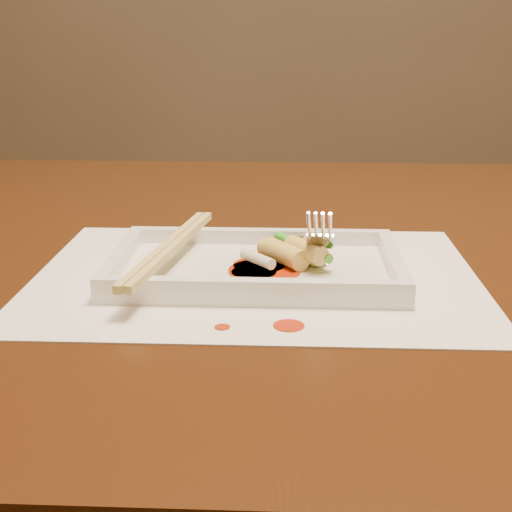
{
  "coord_description": "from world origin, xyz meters",
  "views": [
    {
      "loc": [
        0.06,
        -0.73,
        0.97
      ],
      "look_at": [
        0.03,
        -0.12,
        0.77
      ],
      "focal_mm": 50.0,
      "sensor_mm": 36.0,
      "label": 1
    }
  ],
  "objects_px": {
    "plate_base": "(256,271)",
    "fork": "(335,183)",
    "placemat": "(256,276)",
    "chopstick_a": "(166,247)",
    "table": "(236,325)"
  },
  "relations": [
    {
      "from": "placemat",
      "to": "fork",
      "type": "distance_m",
      "value": 0.11
    },
    {
      "from": "plate_base",
      "to": "placemat",
      "type": "bearing_deg",
      "value": 90.0
    },
    {
      "from": "chopstick_a",
      "to": "table",
      "type": "bearing_deg",
      "value": 65.77
    },
    {
      "from": "chopstick_a",
      "to": "fork",
      "type": "distance_m",
      "value": 0.16
    },
    {
      "from": "plate_base",
      "to": "chopstick_a",
      "type": "xyz_separation_m",
      "value": [
        -0.08,
        0.0,
        0.02
      ]
    },
    {
      "from": "fork",
      "to": "table",
      "type": "bearing_deg",
      "value": 133.63
    },
    {
      "from": "chopstick_a",
      "to": "fork",
      "type": "height_order",
      "value": "fork"
    },
    {
      "from": "placemat",
      "to": "table",
      "type": "bearing_deg",
      "value": 102.96
    },
    {
      "from": "chopstick_a",
      "to": "placemat",
      "type": "bearing_deg",
      "value": 0.0
    },
    {
      "from": "placemat",
      "to": "chopstick_a",
      "type": "xyz_separation_m",
      "value": [
        -0.08,
        -0.0,
        0.03
      ]
    },
    {
      "from": "placemat",
      "to": "plate_base",
      "type": "height_order",
      "value": "plate_base"
    },
    {
      "from": "plate_base",
      "to": "chopstick_a",
      "type": "relative_size",
      "value": 1.14
    },
    {
      "from": "plate_base",
      "to": "fork",
      "type": "distance_m",
      "value": 0.11
    },
    {
      "from": "placemat",
      "to": "plate_base",
      "type": "xyz_separation_m",
      "value": [
        0.0,
        -0.0,
        0.0
      ]
    },
    {
      "from": "table",
      "to": "chopstick_a",
      "type": "xyz_separation_m",
      "value": [
        -0.05,
        -0.12,
        0.13
      ]
    }
  ]
}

